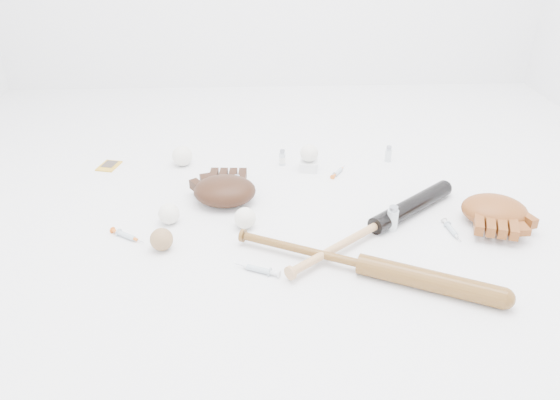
{
  "coord_description": "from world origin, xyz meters",
  "views": [
    {
      "loc": [
        -0.09,
        -1.6,
        0.97
      ],
      "look_at": [
        -0.02,
        0.03,
        0.06
      ],
      "focal_mm": 35.0,
      "sensor_mm": 36.0,
      "label": 1
    }
  ],
  "objects_px": {
    "bat_dark": "(376,225)",
    "pedestal": "(309,165)",
    "glove_dark": "(225,190)",
    "bat_wood": "(361,264)"
  },
  "relations": [
    {
      "from": "bat_dark",
      "to": "pedestal",
      "type": "height_order",
      "value": "bat_dark"
    },
    {
      "from": "bat_wood",
      "to": "pedestal",
      "type": "distance_m",
      "value": 0.7
    },
    {
      "from": "bat_dark",
      "to": "pedestal",
      "type": "xyz_separation_m",
      "value": [
        -0.18,
        0.48,
        -0.01
      ]
    },
    {
      "from": "bat_dark",
      "to": "glove_dark",
      "type": "relative_size",
      "value": 3.09
    },
    {
      "from": "bat_dark",
      "to": "glove_dark",
      "type": "height_order",
      "value": "glove_dark"
    },
    {
      "from": "glove_dark",
      "to": "pedestal",
      "type": "xyz_separation_m",
      "value": [
        0.33,
        0.25,
        -0.03
      ]
    },
    {
      "from": "bat_dark",
      "to": "pedestal",
      "type": "distance_m",
      "value": 0.51
    },
    {
      "from": "pedestal",
      "to": "glove_dark",
      "type": "bearing_deg",
      "value": -142.29
    },
    {
      "from": "glove_dark",
      "to": "pedestal",
      "type": "bearing_deg",
      "value": 41.28
    },
    {
      "from": "bat_dark",
      "to": "bat_wood",
      "type": "distance_m",
      "value": 0.23
    }
  ]
}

